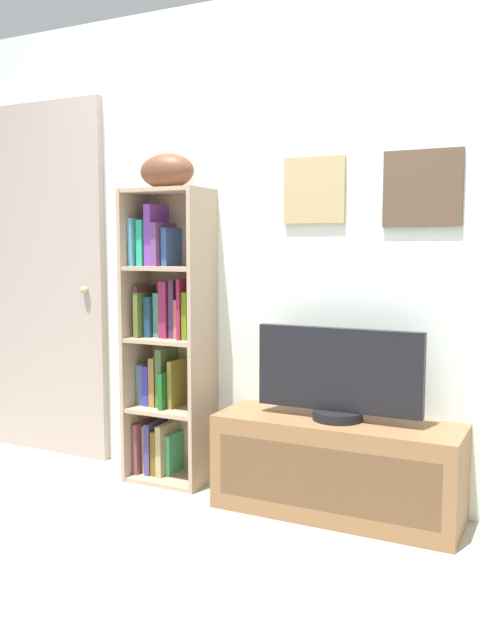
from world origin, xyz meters
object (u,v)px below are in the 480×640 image
bookshelf (167,341)px  door (45,281)px  television (338,375)px  football (167,171)px  tv_stand (337,467)px

bookshelf → door: bearing=174.7°
bookshelf → door: size_ratio=0.74×
television → door: bearing=174.8°
door → football: bearing=-7.1°
football → television: bearing=-3.3°
tv_stand → door: 1.96m
door → bookshelf: bearing=-5.3°
football → tv_stand: football is taller
tv_stand → television: size_ratio=1.46×
television → door: 1.83m
bookshelf → television: 0.94m
football → television: football is taller
football → tv_stand: (0.90, -0.05, -1.33)m
bookshelf → tv_stand: bearing=-5.1°
bookshelf → television: bearing=-5.1°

